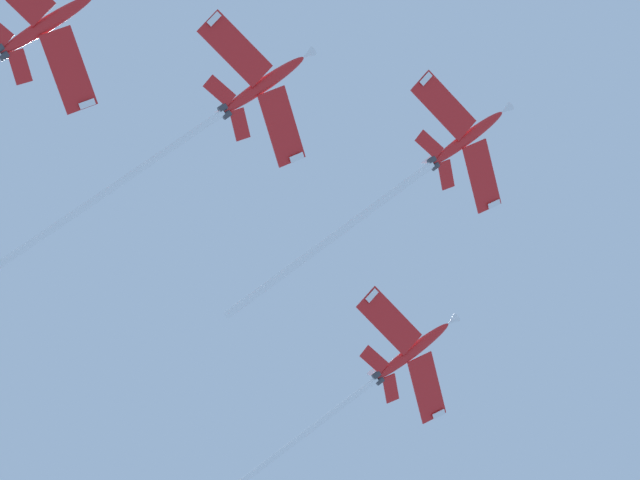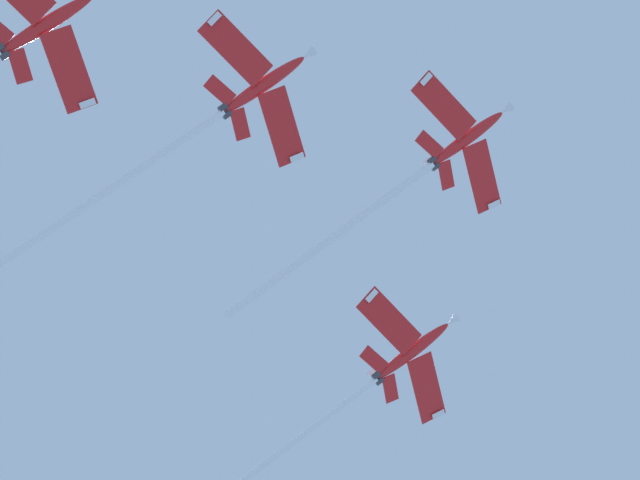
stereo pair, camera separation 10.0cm
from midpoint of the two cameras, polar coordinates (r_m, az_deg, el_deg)
name	(u,v)px [view 1 (the left image)]	position (r m, az deg, el deg)	size (l,w,h in m)	color
jet_lead	(415,176)	(144.26, 4.73, 3.14)	(27.97, 34.81, 21.71)	red
jet_left_wing	(373,381)	(145.54, 2.67, -6.96)	(27.81, 36.08, 22.61)	red
jet_right_wing	(207,123)	(133.16, -5.59, 5.74)	(29.41, 36.92, 23.92)	red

